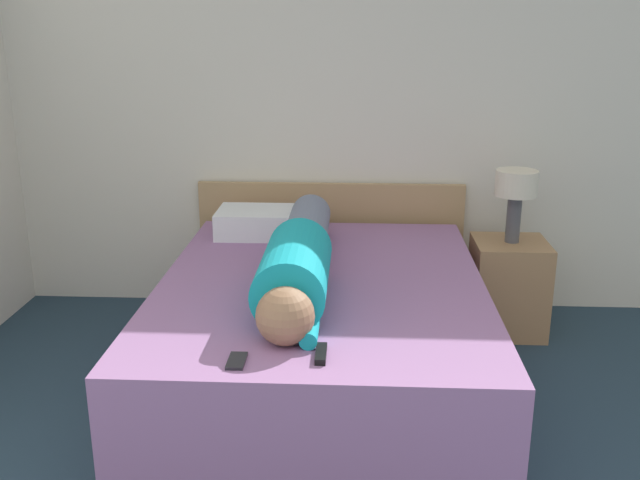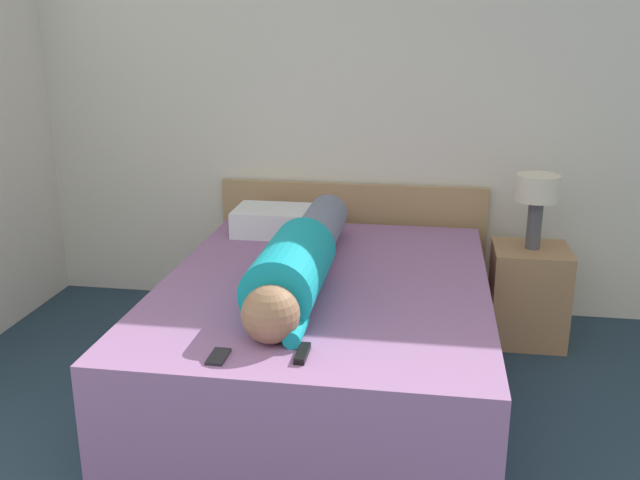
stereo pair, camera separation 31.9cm
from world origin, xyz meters
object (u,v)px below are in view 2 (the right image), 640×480
at_px(nightstand, 528,294).
at_px(table_lamp, 537,195).
at_px(tv_remote, 302,353).
at_px(pillow_near_headboard, 277,221).
at_px(bed, 325,336).
at_px(person_lying, 300,259).
at_px(cell_phone, 218,356).

relative_size(nightstand, table_lamp, 1.33).
bearing_deg(tv_remote, nightstand, 57.20).
bearing_deg(tv_remote, pillow_near_headboard, 105.60).
height_order(bed, nightstand, bed).
xyz_separation_m(bed, pillow_near_headboard, (-0.40, 0.75, 0.37)).
relative_size(nightstand, person_lying, 0.34).
height_order(nightstand, pillow_near_headboard, pillow_near_headboard).
relative_size(nightstand, tv_remote, 3.70).
bearing_deg(person_lying, nightstand, 36.54).
relative_size(nightstand, pillow_near_headboard, 1.15).
xyz_separation_m(table_lamp, tv_remote, (-1.02, -1.59, -0.27)).
relative_size(tv_remote, cell_phone, 1.15).
bearing_deg(nightstand, cell_phone, -128.83).
bearing_deg(cell_phone, table_lamp, 51.17).
bearing_deg(table_lamp, cell_phone, -128.83).
distance_m(bed, table_lamp, 1.43).
xyz_separation_m(person_lying, cell_phone, (-0.16, -0.79, -0.13)).
relative_size(table_lamp, tv_remote, 2.80).
bearing_deg(nightstand, table_lamp, 0.00).
height_order(pillow_near_headboard, cell_phone, pillow_near_headboard).
xyz_separation_m(bed, person_lying, (-0.10, -0.09, 0.42)).
bearing_deg(cell_phone, person_lying, 78.29).
xyz_separation_m(person_lying, pillow_near_headboard, (-0.30, 0.84, -0.06)).
height_order(bed, person_lying, person_lying).
bearing_deg(tv_remote, cell_phone, -168.47).
distance_m(nightstand, tv_remote, 1.91).
bearing_deg(person_lying, table_lamp, 36.54).
bearing_deg(table_lamp, nightstand, 0.00).
bearing_deg(tv_remote, person_lying, 101.07).
bearing_deg(table_lamp, bed, -143.97).
distance_m(bed, pillow_near_headboard, 0.92).
height_order(bed, pillow_near_headboard, pillow_near_headboard).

